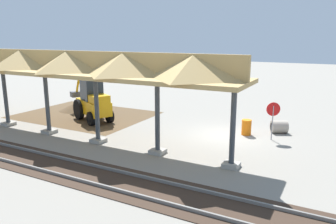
{
  "coord_description": "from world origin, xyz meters",
  "views": [
    {
      "loc": [
        -5.75,
        17.64,
        5.59
      ],
      "look_at": [
        2.48,
        2.26,
        1.6
      ],
      "focal_mm": 35.0,
      "sensor_mm": 36.0,
      "label": 1
    }
  ],
  "objects_px": {
    "concrete_pipe": "(279,127)",
    "stop_sign": "(273,113)",
    "backhoe": "(93,102)",
    "traffic_barrel": "(246,127)"
  },
  "relations": [
    {
      "from": "backhoe",
      "to": "concrete_pipe",
      "type": "relative_size",
      "value": 4.46
    },
    {
      "from": "backhoe",
      "to": "traffic_barrel",
      "type": "bearing_deg",
      "value": -171.38
    },
    {
      "from": "backhoe",
      "to": "concrete_pipe",
      "type": "distance_m",
      "value": 12.23
    },
    {
      "from": "concrete_pipe",
      "to": "traffic_barrel",
      "type": "distance_m",
      "value": 2.09
    },
    {
      "from": "concrete_pipe",
      "to": "stop_sign",
      "type": "bearing_deg",
      "value": 85.6
    },
    {
      "from": "stop_sign",
      "to": "backhoe",
      "type": "bearing_deg",
      "value": 6.15
    },
    {
      "from": "concrete_pipe",
      "to": "backhoe",
      "type": "bearing_deg",
      "value": 13.62
    },
    {
      "from": "concrete_pipe",
      "to": "traffic_barrel",
      "type": "xyz_separation_m",
      "value": [
        1.62,
        1.32,
        0.08
      ]
    },
    {
      "from": "concrete_pipe",
      "to": "traffic_barrel",
      "type": "bearing_deg",
      "value": 39.2
    },
    {
      "from": "backhoe",
      "to": "traffic_barrel",
      "type": "height_order",
      "value": "backhoe"
    }
  ]
}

